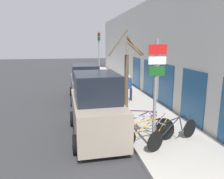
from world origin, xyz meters
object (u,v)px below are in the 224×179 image
object	(u,v)px
bicycle_2	(143,128)
bicycle_3	(143,124)
bicycle_0	(174,133)
signpost	(155,90)
parked_car_0	(96,109)
pedestrian_near	(129,86)
bicycle_1	(148,133)
parked_car_1	(85,84)
street_tree	(127,76)
traffic_light	(99,50)

from	to	relation	value
bicycle_2	bicycle_3	size ratio (longest dim) A/B	1.11
bicycle_0	bicycle_2	size ratio (longest dim) A/B	0.99
signpost	bicycle_0	world-z (taller)	signpost
signpost	parked_car_0	world-z (taller)	signpost
pedestrian_near	bicycle_1	bearing A→B (deg)	85.97
parked_car_0	bicycle_0	bearing A→B (deg)	-32.02
parked_car_0	signpost	bearing A→B (deg)	-48.21
bicycle_3	parked_car_1	bearing A→B (deg)	41.45
bicycle_1	bicycle_3	size ratio (longest dim) A/B	1.04
bicycle_2	street_tree	xyz separation A→B (m)	(0.17, 3.03, 1.53)
bicycle_1	parked_car_0	size ratio (longest dim) A/B	0.53
bicycle_2	parked_car_0	xyz separation A→B (m)	(-1.64, 0.87, 0.61)
bicycle_0	parked_car_0	bearing A→B (deg)	34.26
signpost	bicycle_2	distance (m)	1.93
pedestrian_near	street_tree	size ratio (longest dim) A/B	0.38
parked_car_0	pedestrian_near	bearing A→B (deg)	59.16
signpost	traffic_light	size ratio (longest dim) A/B	0.81
pedestrian_near	traffic_light	xyz separation A→B (m)	(-0.97, 6.41, 1.97)
parked_car_1	bicycle_0	bearing A→B (deg)	-71.05
bicycle_0	bicycle_3	world-z (taller)	bicycle_0
bicycle_2	bicycle_3	bearing A→B (deg)	-22.84
signpost	parked_car_1	xyz separation A→B (m)	(-1.70, 7.59, -1.17)
parked_car_0	traffic_light	xyz separation A→B (m)	(1.63, 10.99, 1.88)
parked_car_0	traffic_light	world-z (taller)	traffic_light
pedestrian_near	bicycle_2	bearing A→B (deg)	84.99
bicycle_0	traffic_light	world-z (taller)	traffic_light
bicycle_2	pedestrian_near	bearing A→B (deg)	-13.67
pedestrian_near	bicycle_0	bearing A→B (deg)	94.66
parked_car_0	parked_car_1	world-z (taller)	parked_car_0
bicycle_3	traffic_light	bearing A→B (deg)	26.08
signpost	traffic_light	bearing A→B (deg)	90.26
bicycle_0	street_tree	world-z (taller)	street_tree
bicycle_3	street_tree	size ratio (longest dim) A/B	0.52
bicycle_0	traffic_light	bearing A→B (deg)	-20.76
bicycle_1	pedestrian_near	world-z (taller)	pedestrian_near
pedestrian_near	street_tree	distance (m)	2.73
traffic_light	bicycle_0	bearing A→B (deg)	-85.73
signpost	pedestrian_near	world-z (taller)	signpost
bicycle_3	pedestrian_near	distance (m)	5.10
pedestrian_near	bicycle_3	bearing A→B (deg)	85.82
signpost	parked_car_1	world-z (taller)	signpost
bicycle_0	parked_car_0	world-z (taller)	parked_car_0
bicycle_1	parked_car_1	xyz separation A→B (m)	(-1.67, 7.13, 0.51)
bicycle_1	bicycle_2	size ratio (longest dim) A/B	0.94
street_tree	traffic_light	size ratio (longest dim) A/B	0.93
bicycle_0	traffic_light	xyz separation A→B (m)	(-0.93, 12.51, 2.47)
parked_car_0	parked_car_1	size ratio (longest dim) A/B	0.93
signpost	bicycle_1	size ratio (longest dim) A/B	1.61
bicycle_2	parked_car_1	distance (m)	6.87
bicycle_2	parked_car_0	world-z (taller)	parked_car_0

